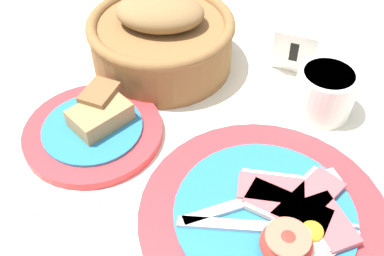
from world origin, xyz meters
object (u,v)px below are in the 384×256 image
(breakfast_plate, at_px, (270,217))
(sugar_cup, at_px, (325,91))
(bread_basket, at_px, (162,38))
(number_card, at_px, (295,49))
(bread_plate, at_px, (95,126))

(breakfast_plate, height_order, sugar_cup, sugar_cup)
(bread_basket, relative_size, number_card, 2.85)
(bread_plate, bearing_deg, bread_basket, 84.28)
(breakfast_plate, distance_m, bread_basket, 0.31)
(bread_plate, bearing_deg, breakfast_plate, -10.17)
(bread_plate, bearing_deg, number_card, 48.63)
(sugar_cup, xyz_separation_m, number_card, (-0.06, 0.07, 0.00))
(number_card, bearing_deg, bread_basket, -164.10)
(breakfast_plate, xyz_separation_m, bread_plate, (-0.24, 0.04, 0.00))
(bread_plate, relative_size, bread_basket, 0.84)
(sugar_cup, height_order, number_card, number_card)
(bread_plate, distance_m, number_card, 0.30)
(breakfast_plate, relative_size, number_card, 3.67)
(number_card, bearing_deg, bread_plate, -134.10)
(sugar_cup, height_order, bread_basket, bread_basket)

